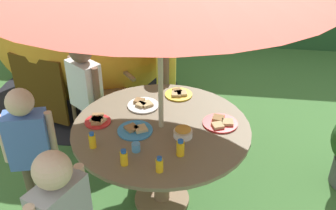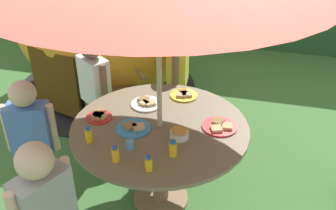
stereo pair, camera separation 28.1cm
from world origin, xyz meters
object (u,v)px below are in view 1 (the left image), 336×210
Objects in this scene: plate_center_back at (135,130)px; child_in_blue_shirt at (28,140)px; child_in_white_shirt at (85,85)px; wooden_chair at (97,81)px; juice_bottle_mid_left at (92,140)px; juice_bottle_center_front at (124,158)px; garden_table at (161,142)px; child_in_yellow_shirt at (167,62)px; dome_tent at (81,31)px; juice_bottle_mid_right at (159,165)px; juice_bottle_far_left at (180,148)px; plate_back_edge at (143,105)px; cup_near at (136,147)px; plate_near_left at (220,123)px; plate_near_right at (98,121)px; plate_far_right at (179,94)px; snack_bowl at (183,132)px.

child_in_blue_shirt is at bearing -166.94° from plate_center_back.
wooden_chair is at bearing 129.56° from child_in_white_shirt.
juice_bottle_center_front is at bearing -30.56° from juice_bottle_mid_left.
wooden_chair is at bearing 129.24° from garden_table.
child_in_yellow_shirt reaches higher than garden_table.
dome_tent is 2.16m from juice_bottle_mid_left.
child_in_blue_shirt is at bearing 166.35° from juice_bottle_mid_right.
juice_bottle_center_front is (-0.34, -0.14, -0.00)m from juice_bottle_far_left.
cup_near reaches higher than plate_back_edge.
garden_table is 5.07× the size of plate_near_left.
juice_bottle_center_front is 1.04× the size of juice_bottle_mid_right.
plate_back_edge is at bearing 20.01° from child_in_blue_shirt.
plate_center_back is at bearing 102.89° from cup_near.
wooden_chair is 4.09× the size of plate_center_back.
plate_near_left is 2.18× the size of juice_bottle_mid_left.
juice_bottle_mid_left is 1.09× the size of juice_bottle_mid_right.
juice_bottle_mid_left is (-0.24, -0.22, 0.04)m from plate_center_back.
garden_table is 6.72× the size of plate_near_right.
plate_near_right is (0.28, -0.56, 0.02)m from child_in_white_shirt.
plate_back_edge is 0.62m from juice_bottle_mid_left.
cup_near is at bearing -17.57° from child_in_white_shirt.
wooden_chair is 1.55m from juice_bottle_center_front.
juice_bottle_mid_right is at bearing -59.80° from plate_center_back.
child_in_blue_shirt is 4.90× the size of plate_far_right.
juice_bottle_center_front is at bearing -23.68° from child_in_white_shirt.
plate_near_right reaches higher than garden_table.
plate_near_left is 1.13× the size of plate_far_right.
plate_back_edge is at bearing 43.26° from plate_near_right.
plate_back_edge is (-0.01, 0.35, 0.00)m from plate_center_back.
plate_back_edge is at bearing 163.60° from plate_near_left.
plate_near_right is (-0.47, -0.01, 0.16)m from garden_table.
plate_near_right is (-0.64, 0.10, -0.02)m from snack_bowl.
plate_back_edge is at bearing 124.68° from garden_table.
plate_back_edge is 0.58m from cup_near.
dome_tent reaches higher than juice_bottle_far_left.
snack_bowl is 0.36m from cup_near.
plate_far_right is at bearing 12.42° from child_in_yellow_shirt.
plate_center_back is 1.11× the size of plate_far_right.
dome_tent is (-0.39, 0.76, 0.22)m from wooden_chair.
plate_far_right is 0.79m from juice_bottle_far_left.
wooden_chair is 8.76× the size of juice_bottle_mid_left.
dome_tent reaches higher than snack_bowl.
plate_center_back is at bearing 42.43° from juice_bottle_mid_left.
snack_bowl is at bearing -8.71° from plate_near_right.
child_in_white_shirt reaches higher than juice_bottle_mid_left.
plate_center_back is 0.23m from cup_near.
cup_near is (0.35, -0.30, 0.02)m from plate_near_right.
child_in_yellow_shirt is 1.09m from plate_near_right.
plate_back_edge is (0.72, 0.52, 0.04)m from child_in_blue_shirt.
plate_back_edge is 1.09× the size of plate_far_right.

